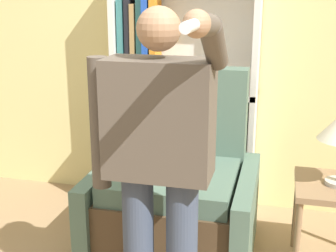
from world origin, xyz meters
name	(u,v)px	position (x,y,z in m)	size (l,w,h in m)	color
wall_back	(172,24)	(0.00, 2.03, 1.40)	(8.00, 0.06, 2.80)	#DBCC84
bookcase	(167,95)	(0.00, 1.87, 0.88)	(1.06, 0.28, 1.84)	silver
armchair	(177,197)	(0.23, 1.20, 0.37)	(1.00, 0.90, 1.17)	#4C3823
person_standing	(158,159)	(0.32, 0.43, 0.92)	(0.63, 0.78, 1.60)	#384256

